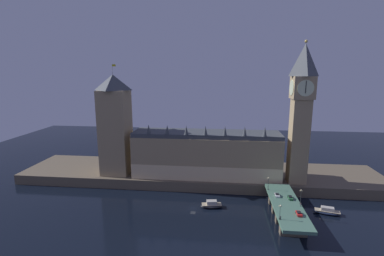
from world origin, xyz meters
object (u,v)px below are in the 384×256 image
object	(u,v)px
victoria_tower	(115,125)
car_southbound_lead	(299,214)
street_lamp_near	(280,210)
street_lamp_mid	(301,195)
boat_downstream	(327,212)
car_northbound_lead	(277,195)
boat_upstream	(212,205)
pedestrian_near_rail	(281,217)
street_lamp_far	(268,182)
pedestrian_mid_walk	(301,205)
car_southbound_trail	(290,198)
clock_tower	(301,110)

from	to	relation	value
victoria_tower	car_southbound_lead	size ratio (longest dim) A/B	15.54
street_lamp_near	street_lamp_mid	xyz separation A→B (m)	(12.08, 14.72, 0.43)
victoria_tower	street_lamp_near	size ratio (longest dim) A/B	10.14
victoria_tower	boat_downstream	world-z (taller)	victoria_tower
victoria_tower	car_northbound_lead	bearing A→B (deg)	-16.58
boat_upstream	boat_downstream	distance (m)	55.12
pedestrian_near_rail	street_lamp_far	distance (m)	29.68
boat_downstream	pedestrian_mid_walk	bearing A→B (deg)	-151.17
car_southbound_trail	street_lamp_far	size ratio (longest dim) A/B	0.64
pedestrian_near_rail	street_lamp_near	world-z (taller)	street_lamp_near
pedestrian_mid_walk	boat_downstream	world-z (taller)	pedestrian_mid_walk
car_northbound_lead	car_southbound_trail	world-z (taller)	car_southbound_trail
clock_tower	pedestrian_mid_walk	world-z (taller)	clock_tower
pedestrian_near_rail	car_southbound_trail	bearing A→B (deg)	67.06
car_southbound_lead	boat_downstream	bearing A→B (deg)	42.34
car_southbound_lead	car_southbound_trail	xyz separation A→B (m)	(-0.00, 15.46, -0.03)
car_southbound_lead	boat_upstream	world-z (taller)	car_southbound_lead
pedestrian_mid_walk	street_lamp_near	bearing A→B (deg)	-133.19
boat_upstream	car_northbound_lead	bearing A→B (deg)	1.50
car_northbound_lead	clock_tower	bearing A→B (deg)	58.40
car_southbound_trail	street_lamp_near	xyz separation A→B (m)	(-8.86, -19.95, 3.39)
pedestrian_near_rail	street_lamp_mid	xyz separation A→B (m)	(11.68, 14.75, 3.60)
car_northbound_lead	street_lamp_mid	world-z (taller)	street_lamp_mid
pedestrian_near_rail	boat_upstream	world-z (taller)	pedestrian_near_rail
clock_tower	car_southbound_lead	xyz separation A→B (m)	(-8.93, -41.42, -38.80)
clock_tower	boat_downstream	xyz separation A→B (m)	(8.81, -25.26, -45.44)
street_lamp_mid	boat_downstream	xyz separation A→B (m)	(14.51, 5.93, -10.43)
clock_tower	car_southbound_trail	distance (m)	47.56
victoria_tower	boat_upstream	xyz separation A→B (m)	(58.97, -27.84, -34.42)
pedestrian_near_rail	street_lamp_far	size ratio (longest dim) A/B	0.24
victoria_tower	boat_upstream	distance (m)	73.74
car_northbound_lead	street_lamp_near	distance (m)	22.72
car_northbound_lead	pedestrian_mid_walk	distance (m)	12.94
pedestrian_mid_walk	street_lamp_far	size ratio (longest dim) A/B	0.23
street_lamp_far	boat_upstream	xyz separation A→B (m)	(-28.52, -8.04, -10.23)
pedestrian_mid_walk	street_lamp_near	distance (m)	17.36
street_lamp_far	boat_upstream	size ratio (longest dim) A/B	0.59
street_lamp_mid	boat_upstream	size ratio (longest dim) A/B	0.61
pedestrian_mid_walk	boat_upstream	distance (m)	41.73
pedestrian_near_rail	boat_downstream	size ratio (longest dim) A/B	0.12
street_lamp_near	boat_upstream	xyz separation A→B (m)	(-28.52, 21.40, -9.95)
street_lamp_mid	boat_downstream	bearing A→B (deg)	22.22
street_lamp_near	street_lamp_mid	size ratio (longest dim) A/B	0.90
pedestrian_mid_walk	street_lamp_near	world-z (taller)	street_lamp_near
street_lamp_mid	street_lamp_far	world-z (taller)	street_lamp_mid
car_northbound_lead	street_lamp_mid	size ratio (longest dim) A/B	0.57
car_northbound_lead	car_southbound_trail	size ratio (longest dim) A/B	0.92
car_southbound_trail	pedestrian_near_rail	world-z (taller)	pedestrian_near_rail
victoria_tower	boat_downstream	bearing A→B (deg)	-14.07
car_northbound_lead	car_southbound_trail	bearing A→B (deg)	-22.02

